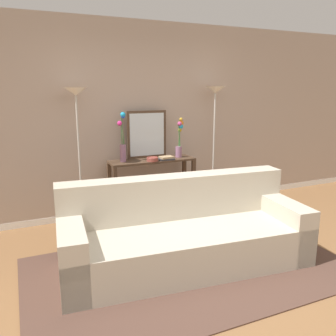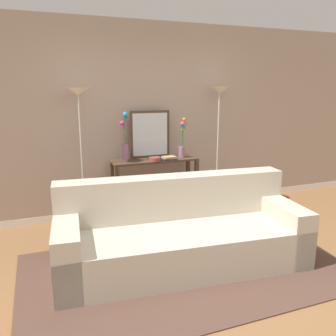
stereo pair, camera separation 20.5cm
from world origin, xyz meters
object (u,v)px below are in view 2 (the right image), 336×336
(vase_short_flowers, at_px, (183,139))
(book_stack, at_px, (169,158))
(floor_lamp_left, at_px, (80,119))
(wall_mirror, at_px, (150,134))
(vase_tall_flowers, at_px, (125,142))
(console_table, at_px, (155,178))
(book_row_under_console, at_px, (135,214))
(couch, at_px, (180,235))
(floor_lamp_right, at_px, (219,114))
(fruit_bowl, at_px, (155,159))

(vase_short_flowers, xyz_separation_m, book_stack, (-0.25, -0.10, -0.24))
(floor_lamp_left, height_order, book_stack, floor_lamp_left)
(wall_mirror, xyz_separation_m, vase_tall_flowers, (-0.40, -0.13, -0.06))
(console_table, bearing_deg, vase_short_flowers, -0.21)
(floor_lamp_left, height_order, vase_tall_flowers, floor_lamp_left)
(floor_lamp_left, xyz_separation_m, book_row_under_console, (0.69, 0.02, -1.36))
(couch, height_order, floor_lamp_right, floor_lamp_right)
(couch, height_order, book_row_under_console, couch)
(couch, xyz_separation_m, vase_short_flowers, (0.63, 1.42, 0.78))
(floor_lamp_right, distance_m, vase_short_flowers, 0.65)
(fruit_bowl, bearing_deg, vase_short_flowers, 12.84)
(vase_tall_flowers, relative_size, book_row_under_console, 1.77)
(vase_tall_flowers, height_order, fruit_bowl, vase_tall_flowers)
(fruit_bowl, bearing_deg, book_row_under_console, 158.29)
(fruit_bowl, bearing_deg, couch, -97.35)
(wall_mirror, distance_m, vase_short_flowers, 0.47)
(couch, bearing_deg, vase_tall_flowers, 98.28)
(wall_mirror, bearing_deg, console_table, -83.28)
(floor_lamp_left, xyz_separation_m, book_stack, (1.17, -0.08, -0.57))
(vase_tall_flowers, bearing_deg, wall_mirror, 18.36)
(fruit_bowl, distance_m, book_row_under_console, 0.85)
(couch, bearing_deg, wall_mirror, 83.14)
(floor_lamp_left, height_order, book_row_under_console, floor_lamp_left)
(vase_tall_flowers, bearing_deg, floor_lamp_right, -1.30)
(console_table, relative_size, fruit_bowl, 7.57)
(floor_lamp_right, bearing_deg, book_stack, -174.39)
(console_table, xyz_separation_m, floor_lamp_left, (-0.99, -0.02, 0.86))
(vase_tall_flowers, xyz_separation_m, book_stack, (0.59, -0.11, -0.25))
(vase_tall_flowers, relative_size, fruit_bowl, 4.19)
(vase_short_flowers, bearing_deg, console_table, 179.79)
(couch, relative_size, vase_tall_flowers, 3.86)
(console_table, bearing_deg, couch, -98.22)
(floor_lamp_left, xyz_separation_m, vase_short_flowers, (1.41, 0.02, -0.33))
(floor_lamp_left, relative_size, fruit_bowl, 11.36)
(couch, bearing_deg, floor_lamp_right, 49.81)
(couch, distance_m, floor_lamp_left, 1.95)
(floor_lamp_right, bearing_deg, floor_lamp_left, 180.00)
(floor_lamp_right, relative_size, wall_mirror, 2.74)
(vase_short_flowers, xyz_separation_m, book_row_under_console, (-0.72, 0.00, -1.04))
(floor_lamp_left, xyz_separation_m, wall_mirror, (0.98, 0.16, -0.26))
(wall_mirror, bearing_deg, couch, -96.86)
(console_table, relative_size, floor_lamp_left, 0.67)
(couch, bearing_deg, floor_lamp_left, 119.40)
(console_table, height_order, book_stack, book_stack)
(console_table, xyz_separation_m, vase_tall_flowers, (-0.41, 0.01, 0.53))
(book_row_under_console, bearing_deg, couch, -86.14)
(console_table, relative_size, vase_short_flowers, 2.13)
(console_table, xyz_separation_m, book_row_under_console, (-0.30, 0.00, -0.51))
(fruit_bowl, bearing_deg, floor_lamp_right, 4.84)
(console_table, distance_m, book_row_under_console, 0.59)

